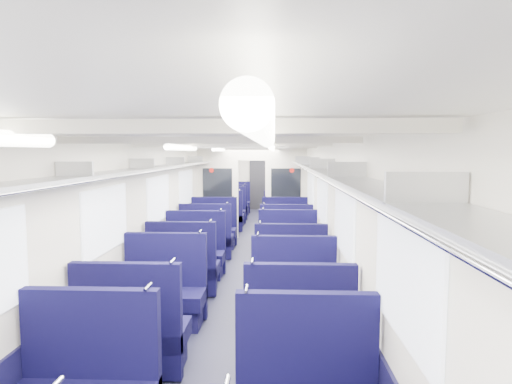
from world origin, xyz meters
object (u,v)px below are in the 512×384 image
object	(u,v)px
seat_12	(183,271)
seat_25	(282,208)
seat_13	(290,274)
seat_19	(285,232)
end_door	(259,184)
seat_9	(299,338)
seat_15	(288,254)
seat_24	(231,208)
seat_27	(281,204)
seat_8	(132,337)
seat_22	(228,213)
bulkhead	(252,190)
seat_26	(235,204)
seat_17	(286,242)
seat_16	(206,241)
seat_11	(294,301)
seat_21	(283,218)
seat_18	(213,232)
seat_23	(282,213)
seat_10	(164,296)
seat_20	(224,218)
seat_14	(195,256)

from	to	relation	value
seat_12	seat_25	bearing A→B (deg)	77.95
seat_13	seat_19	bearing A→B (deg)	90.00
end_door	seat_19	size ratio (longest dim) A/B	1.68
seat_9	seat_15	world-z (taller)	same
seat_12	seat_13	size ratio (longest dim) A/B	1.00
seat_24	seat_27	distance (m)	2.13
seat_19	seat_8	bearing A→B (deg)	-105.79
seat_22	bulkhead	bearing A→B (deg)	-67.49
seat_9	seat_26	xyz separation A→B (m)	(-1.66, 11.23, 0.00)
seat_17	seat_27	bearing A→B (deg)	90.00
seat_8	seat_16	size ratio (longest dim) A/B	1.00
bulkhead	seat_22	bearing A→B (deg)	112.51
seat_11	seat_21	distance (m)	6.79
seat_21	seat_25	bearing A→B (deg)	90.00
seat_11	seat_21	bearing A→B (deg)	90.00
seat_25	seat_13	bearing A→B (deg)	-90.00
seat_8	seat_17	size ratio (longest dim) A/B	1.00
seat_19	seat_24	size ratio (longest dim) A/B	1.00
end_door	seat_9	bearing A→B (deg)	-86.24
seat_18	seat_13	bearing A→B (deg)	-64.47
seat_23	seat_18	bearing A→B (deg)	-117.45
seat_10	seat_16	size ratio (longest dim) A/B	1.00
seat_12	seat_22	world-z (taller)	same
seat_18	seat_23	size ratio (longest dim) A/B	1.00
bulkhead	seat_9	xyz separation A→B (m)	(0.83, -6.92, -0.87)
seat_26	end_door	bearing A→B (deg)	59.12
bulkhead	seat_25	bearing A→B (deg)	75.75
seat_13	seat_18	world-z (taller)	same
seat_13	seat_21	bearing A→B (deg)	90.00
seat_9	seat_27	world-z (taller)	same
seat_10	seat_12	world-z (taller)	same
seat_16	seat_9	bearing A→B (deg)	-70.61
seat_12	seat_23	bearing A→B (deg)	75.77
seat_12	seat_17	size ratio (longest dim) A/B	1.00
seat_17	seat_18	xyz separation A→B (m)	(-1.66, 1.07, 0.00)
seat_24	seat_27	xyz separation A→B (m)	(1.66, 1.34, 0.00)
seat_23	seat_20	bearing A→B (deg)	-146.44
end_door	seat_13	bearing A→B (deg)	-85.41
seat_8	seat_25	world-z (taller)	same
seat_20	seat_10	bearing A→B (deg)	-90.00
seat_8	seat_26	xyz separation A→B (m)	(0.00, 11.27, 0.00)
seat_9	seat_15	xyz separation A→B (m)	(0.00, 3.58, 0.00)
seat_8	seat_14	size ratio (longest dim) A/B	1.00
seat_12	seat_27	bearing A→B (deg)	79.47
seat_19	seat_25	size ratio (longest dim) A/B	1.00
seat_8	seat_16	world-z (taller)	same
seat_9	seat_16	distance (m)	5.00
seat_24	seat_21	bearing A→B (deg)	-52.20
seat_14	seat_12	bearing A→B (deg)	-90.00
seat_20	seat_24	distance (m)	2.14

